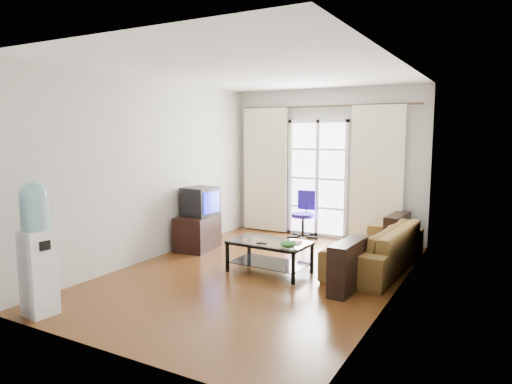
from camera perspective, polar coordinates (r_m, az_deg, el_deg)
floor at (r=6.33m, az=0.24°, el=-10.18°), size 5.20×5.20×0.00m
ceiling at (r=6.08m, az=0.26°, el=14.86°), size 5.20×5.20×0.00m
wall_back at (r=8.42m, az=8.82°, el=3.51°), size 3.60×0.02×2.70m
wall_front at (r=3.99m, az=-18.02°, el=-1.05°), size 3.60×0.02×2.70m
wall_left at (r=7.10m, az=-12.61°, el=2.70°), size 0.02×5.20×2.70m
wall_right at (r=5.43m, az=17.15°, el=1.14°), size 0.02×5.20×2.70m
french_door at (r=8.44m, az=7.69°, el=1.67°), size 1.16×0.06×2.15m
curtain_rod at (r=8.32m, az=8.72°, el=10.56°), size 3.30×0.04×0.04m
curtain_left at (r=8.81m, az=1.18°, el=2.79°), size 0.90×0.07×2.35m
curtain_right at (r=8.04m, az=14.87°, el=2.09°), size 0.90×0.07×2.35m
radiator at (r=8.22m, az=13.68°, el=-3.89°), size 0.64×0.12×0.64m
sofa at (r=6.70m, az=14.79°, el=-6.65°), size 2.23×1.08×0.62m
coffee_table at (r=6.31m, az=1.69°, el=-7.55°), size 1.11×0.67×0.44m
bowl at (r=5.98m, az=4.06°, el=-6.60°), size 0.39×0.39×0.06m
book at (r=6.22m, az=4.22°, el=-6.22°), size 0.17×0.22×0.02m
remote at (r=6.13m, az=0.72°, el=-6.41°), size 0.15×0.07×0.02m
tv_stand at (r=7.61m, az=-7.30°, el=-5.02°), size 0.61×0.83×0.56m
crt_tv at (r=7.56m, az=-7.10°, el=-1.14°), size 0.54×0.54×0.46m
task_chair at (r=8.38m, az=5.95°, el=-4.03°), size 0.62×0.62×0.86m
water_cooler at (r=5.28m, az=-25.71°, el=-6.11°), size 0.33×0.32×1.42m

